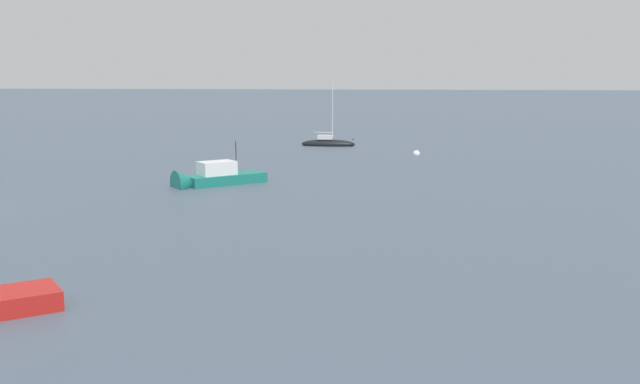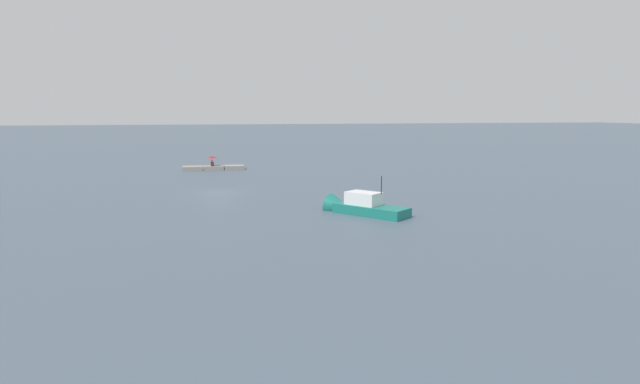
{
  "view_description": "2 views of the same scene",
  "coord_description": "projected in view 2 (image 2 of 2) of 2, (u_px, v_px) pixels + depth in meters",
  "views": [
    {
      "loc": [
        39.05,
        24.47,
        7.94
      ],
      "look_at": [
        -0.65,
        20.8,
        1.19
      ],
      "focal_mm": 40.82,
      "sensor_mm": 36.0,
      "label": 1
    },
    {
      "loc": [
        1.32,
        49.81,
        7.53
      ],
      "look_at": [
        -7.53,
        9.59,
        1.25
      ],
      "focal_mm": 30.04,
      "sensor_mm": 36.0,
      "label": 2
    }
  ],
  "objects": [
    {
      "name": "ground_plane",
      "position": [
        218.0,
        193.0,
        49.51
      ],
      "size": [
        500.0,
        500.0,
        0.0
      ],
      "primitive_type": "plane",
      "color": "#475666"
    },
    {
      "name": "seawall_pier",
      "position": [
        214.0,
        168.0,
        68.61
      ],
      "size": [
        7.78,
        1.99,
        0.52
      ],
      "color": "gray",
      "rests_on": "ground_plane"
    },
    {
      "name": "person_seated_maroon_left",
      "position": [
        212.0,
        164.0,
        68.34
      ],
      "size": [
        0.42,
        0.62,
        0.73
      ],
      "rotation": [
        0.0,
        0.0,
        0.07
      ],
      "color": "#1E2333",
      "rests_on": "seawall_pier"
    },
    {
      "name": "umbrella_open_red",
      "position": [
        212.0,
        157.0,
        68.41
      ],
      "size": [
        1.38,
        1.38,
        1.3
      ],
      "color": "black",
      "rests_on": "seawall_pier"
    },
    {
      "name": "motorboat_teal_mid",
      "position": [
        359.0,
        208.0,
        39.57
      ],
      "size": [
        5.66,
        6.36,
        3.67
      ],
      "rotation": [
        0.0,
        0.0,
        3.82
      ],
      "color": "#197266",
      "rests_on": "ground_plane"
    }
  ]
}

